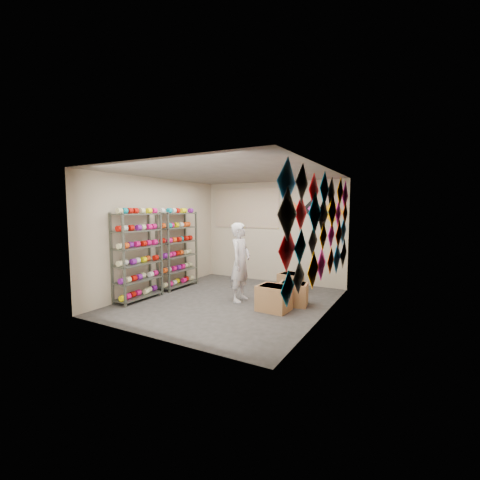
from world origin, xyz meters
The scene contains 12 objects.
ground centered at (0.00, 0.00, 0.00)m, with size 4.50×4.50×0.00m, color #2C2A27.
room_walls centered at (0.00, 0.00, 1.64)m, with size 4.50×4.50×4.50m.
shelf_rack_front centered at (-1.78, -0.85, 0.95)m, with size 0.40×1.10×1.90m, color #4C5147.
shelf_rack_back centered at (-1.78, 0.45, 0.95)m, with size 0.40×1.10×1.90m, color #4C5147.
string_spools centered at (-1.78, -0.20, 1.05)m, with size 0.12×2.36×0.12m.
kite_wall_display centered at (1.98, 0.08, 1.66)m, with size 0.05×4.35×2.06m.
back_wall_kites centered at (1.09, 2.24, 1.93)m, with size 1.60×0.02×0.62m.
poster centered at (-0.80, 2.23, 2.00)m, with size 2.00×0.01×1.10m, color #6E4AA1.
shopkeeper centered at (0.18, 0.17, 0.84)m, with size 0.44×0.64×1.68m, color beige.
carton_a centered at (1.08, -0.10, 0.25)m, with size 0.59×0.49×0.49m, color brown.
carton_b centered at (1.28, 0.44, 0.23)m, with size 0.56×0.46×0.46m, color brown.
carton_c centered at (0.85, 1.43, 0.22)m, with size 0.46×0.51×0.44m, color brown.
Camera 1 is at (3.49, -5.72, 1.96)m, focal length 24.00 mm.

